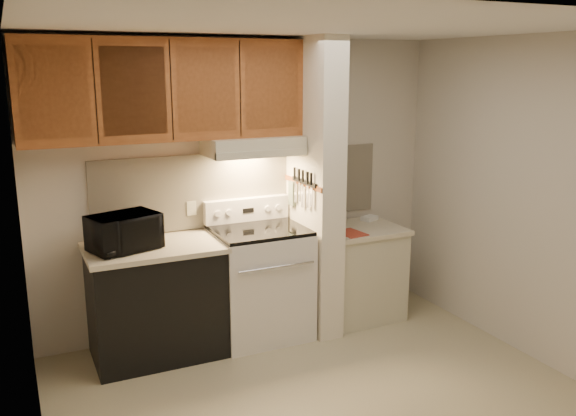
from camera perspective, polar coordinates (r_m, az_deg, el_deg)
floor at (r=4.46m, az=3.39°, el=-17.38°), size 3.60×3.60×0.00m
ceiling at (r=3.85m, az=3.91°, el=16.67°), size 3.60×3.60×0.00m
wall_back at (r=5.30m, az=-4.17°, el=2.10°), size 3.60×2.50×0.02m
wall_left at (r=3.51m, az=-23.20°, el=-4.69°), size 0.02×3.00×2.50m
wall_right at (r=5.07m, az=21.80°, el=0.67°), size 0.02×3.00×2.50m
backsplash at (r=5.29m, az=-4.12°, el=1.92°), size 2.60×0.02×0.63m
range_body at (r=5.20m, az=-2.65°, el=-7.13°), size 0.76×0.65×0.92m
oven_window at (r=4.92m, az=-1.22°, el=-7.85°), size 0.50×0.01×0.30m
oven_handle at (r=4.81m, az=-1.05°, el=-5.55°), size 0.65×0.02×0.02m
cooktop at (r=5.06m, az=-2.70°, el=-2.07°), size 0.74×0.64×0.03m
range_backguard at (r=5.29m, az=-3.90°, el=-0.13°), size 0.76×0.08×0.20m
range_display at (r=5.25m, az=-3.73°, el=-0.23°), size 0.10×0.01×0.04m
range_knob_left_outer at (r=5.16m, az=-6.62°, el=-0.54°), size 0.05×0.02×0.05m
range_knob_left_inner at (r=5.19m, az=-5.57°, el=-0.43°), size 0.05×0.02×0.05m
range_knob_right_inner at (r=5.31m, az=-1.91°, el=-0.05°), size 0.05×0.02×0.05m
range_knob_right_outer at (r=5.35m, az=-0.93°, el=0.06°), size 0.05×0.02×0.05m
dishwasher_front at (r=4.98m, az=-12.20°, el=-8.70°), size 1.00×0.63×0.87m
left_countertop at (r=4.83m, az=-12.46°, el=-3.67°), size 1.04×0.67×0.04m
spoon_rest at (r=4.92m, az=-16.88°, el=-3.29°), size 0.23×0.14×0.02m
teal_jar at (r=4.99m, az=-14.73°, el=-2.45°), size 0.10×0.10×0.09m
outlet at (r=5.16m, az=-9.02°, el=-0.03°), size 0.08×0.01×0.12m
microwave at (r=4.73m, az=-15.09°, el=-2.21°), size 0.57×0.47×0.27m
partition_pillar at (r=5.19m, az=2.49°, el=1.90°), size 0.22×0.70×2.50m
pillar_trim at (r=5.13m, az=1.35°, el=2.34°), size 0.01×0.70×0.04m
knife_strip at (r=5.08m, az=1.54°, el=2.46°), size 0.02×0.42×0.04m
knife_blade_a at (r=4.96m, az=2.22°, el=1.01°), size 0.01×0.03×0.16m
knife_handle_a at (r=4.94m, az=2.18°, el=2.73°), size 0.02×0.02×0.10m
knife_blade_b at (r=5.02m, az=1.85°, el=1.05°), size 0.01×0.04×0.18m
knife_handle_b at (r=4.99m, az=1.86°, el=2.85°), size 0.02×0.02×0.10m
knife_blade_c at (r=5.11m, az=1.36°, el=1.14°), size 0.01×0.04×0.20m
knife_handle_c at (r=5.07m, az=1.41°, el=3.01°), size 0.02×0.02×0.10m
knife_blade_d at (r=5.15m, az=1.08°, el=1.48°), size 0.01×0.04×0.16m
knife_handle_d at (r=5.13m, az=1.05°, el=3.14°), size 0.02×0.02×0.10m
knife_blade_e at (r=5.23m, az=0.69°, el=1.54°), size 0.01×0.04×0.18m
knife_handle_e at (r=5.21m, az=0.62°, el=3.29°), size 0.02×0.02×0.10m
oven_mitt at (r=5.30m, az=0.37°, el=1.38°), size 0.03×0.09×0.21m
right_cab_base at (r=5.64m, az=6.58°, el=-6.18°), size 0.70×0.60×0.81m
right_countertop at (r=5.51m, az=6.69°, el=-2.01°), size 0.74×0.64×0.04m
red_folder at (r=5.29m, az=5.89°, el=-2.35°), size 0.23×0.29×0.01m
white_box at (r=5.76m, az=7.63°, el=-0.95°), size 0.18×0.15×0.04m
range_hood at (r=5.04m, az=-3.33°, el=5.86°), size 0.78×0.44×0.15m
hood_lip at (r=4.85m, az=-2.40°, el=5.06°), size 0.78×0.04×0.06m
upper_cabinets at (r=4.83m, az=-11.36°, el=10.80°), size 2.18×0.33×0.77m
cab_door_a at (r=4.54m, az=-21.06°, el=10.06°), size 0.46×0.01×0.63m
cab_gap_a at (r=4.57m, az=-17.61°, el=10.33°), size 0.01×0.01×0.73m
cab_door_b at (r=4.62m, az=-14.21°, el=10.56°), size 0.46×0.01×0.63m
cab_gap_b at (r=4.68m, az=-10.88°, el=10.75°), size 0.01×0.01×0.73m
cab_door_c at (r=4.75m, az=-7.64°, el=10.90°), size 0.46×0.01×0.63m
cab_gap_c at (r=4.84m, az=-4.51°, el=11.01°), size 0.01×0.01×0.73m
cab_door_d at (r=4.95m, az=-1.50°, el=11.09°), size 0.46×0.01×0.63m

